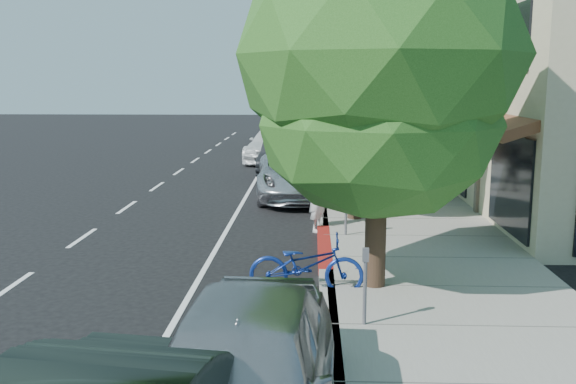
{
  "coord_description": "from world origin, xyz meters",
  "views": [
    {
      "loc": [
        -0.29,
        -13.79,
        4.02
      ],
      "look_at": [
        -0.88,
        1.36,
        1.35
      ],
      "focal_mm": 40.0,
      "sensor_mm": 36.0,
      "label": 1
    }
  ],
  "objects_px": {
    "dark_sedan": "(282,157)",
    "near_car_a": "(242,374)",
    "pedestrian": "(386,167)",
    "street_tree_1": "(358,49)",
    "white_pickup": "(274,144)",
    "street_tree_5": "(332,75)",
    "silver_suv": "(298,173)",
    "bicycle": "(306,265)",
    "street_tree_4": "(335,73)",
    "street_tree_2": "(346,66)",
    "cyclist": "(319,195)",
    "street_tree_0": "(380,61)",
    "street_tree_3": "(339,64)",
    "dark_suv_far": "(293,132)"
  },
  "relations": [
    {
      "from": "street_tree_4",
      "to": "street_tree_3",
      "type": "bearing_deg",
      "value": -90.0
    },
    {
      "from": "street_tree_2",
      "to": "dark_sedan",
      "type": "distance_m",
      "value": 5.67
    },
    {
      "from": "street_tree_5",
      "to": "dark_sedan",
      "type": "height_order",
      "value": "street_tree_5"
    },
    {
      "from": "street_tree_0",
      "to": "dark_suv_far",
      "type": "bearing_deg",
      "value": 95.2
    },
    {
      "from": "street_tree_3",
      "to": "dark_sedan",
      "type": "xyz_separation_m",
      "value": [
        -2.52,
        -2.57,
        -3.97
      ]
    },
    {
      "from": "street_tree_3",
      "to": "silver_suv",
      "type": "relative_size",
      "value": 1.29
    },
    {
      "from": "street_tree_4",
      "to": "dark_sedan",
      "type": "xyz_separation_m",
      "value": [
        -2.52,
        -8.57,
        -3.6
      ]
    },
    {
      "from": "street_tree_0",
      "to": "dark_sedan",
      "type": "distance_m",
      "value": 16.04
    },
    {
      "from": "bicycle",
      "to": "cyclist",
      "type": "bearing_deg",
      "value": -2.53
    },
    {
      "from": "cyclist",
      "to": "near_car_a",
      "type": "xyz_separation_m",
      "value": [
        -0.93,
        -10.25,
        -0.14
      ]
    },
    {
      "from": "street_tree_5",
      "to": "cyclist",
      "type": "bearing_deg",
      "value": -92.35
    },
    {
      "from": "pedestrian",
      "to": "street_tree_3",
      "type": "bearing_deg",
      "value": -111.78
    },
    {
      "from": "street_tree_1",
      "to": "street_tree_5",
      "type": "relative_size",
      "value": 1.07
    },
    {
      "from": "silver_suv",
      "to": "dark_sedan",
      "type": "height_order",
      "value": "silver_suv"
    },
    {
      "from": "street_tree_1",
      "to": "white_pickup",
      "type": "height_order",
      "value": "street_tree_1"
    },
    {
      "from": "street_tree_1",
      "to": "street_tree_4",
      "type": "height_order",
      "value": "street_tree_1"
    },
    {
      "from": "street_tree_5",
      "to": "white_pickup",
      "type": "distance_m",
      "value": 11.03
    },
    {
      "from": "street_tree_1",
      "to": "street_tree_0",
      "type": "bearing_deg",
      "value": -90.0
    },
    {
      "from": "bicycle",
      "to": "silver_suv",
      "type": "relative_size",
      "value": 0.36
    },
    {
      "from": "dark_sedan",
      "to": "dark_suv_far",
      "type": "bearing_deg",
      "value": 93.26
    },
    {
      "from": "street_tree_3",
      "to": "near_car_a",
      "type": "height_order",
      "value": "street_tree_3"
    },
    {
      "from": "silver_suv",
      "to": "street_tree_4",
      "type": "bearing_deg",
      "value": 79.67
    },
    {
      "from": "bicycle",
      "to": "street_tree_4",
      "type": "bearing_deg",
      "value": -2.53
    },
    {
      "from": "dark_sedan",
      "to": "white_pickup",
      "type": "xyz_separation_m",
      "value": [
        -0.58,
        4.58,
        0.08
      ]
    },
    {
      "from": "street_tree_5",
      "to": "white_pickup",
      "type": "bearing_deg",
      "value": -107.23
    },
    {
      "from": "street_tree_2",
      "to": "white_pickup",
      "type": "xyz_separation_m",
      "value": [
        -3.1,
        8.0,
        -3.67
      ]
    },
    {
      "from": "white_pickup",
      "to": "near_car_a",
      "type": "height_order",
      "value": "near_car_a"
    },
    {
      "from": "dark_sedan",
      "to": "white_pickup",
      "type": "relative_size",
      "value": 0.8
    },
    {
      "from": "street_tree_4",
      "to": "dark_suv_far",
      "type": "distance_m",
      "value": 4.67
    },
    {
      "from": "white_pickup",
      "to": "dark_suv_far",
      "type": "bearing_deg",
      "value": 90.74
    },
    {
      "from": "street_tree_5",
      "to": "street_tree_1",
      "type": "bearing_deg",
      "value": -90.0
    },
    {
      "from": "street_tree_3",
      "to": "street_tree_4",
      "type": "relative_size",
      "value": 1.07
    },
    {
      "from": "street_tree_4",
      "to": "silver_suv",
      "type": "xyz_separation_m",
      "value": [
        -1.69,
        -14.0,
        -3.51
      ]
    },
    {
      "from": "pedestrian",
      "to": "street_tree_1",
      "type": "bearing_deg",
      "value": 41.17
    },
    {
      "from": "street_tree_4",
      "to": "street_tree_2",
      "type": "bearing_deg",
      "value": -90.0
    },
    {
      "from": "street_tree_2",
      "to": "pedestrian",
      "type": "relative_size",
      "value": 4.33
    },
    {
      "from": "dark_sedan",
      "to": "near_car_a",
      "type": "distance_m",
      "value": 20.69
    },
    {
      "from": "street_tree_5",
      "to": "pedestrian",
      "type": "relative_size",
      "value": 4.34
    },
    {
      "from": "street_tree_2",
      "to": "street_tree_4",
      "type": "relative_size",
      "value": 1.0
    },
    {
      "from": "bicycle",
      "to": "pedestrian",
      "type": "height_order",
      "value": "pedestrian"
    },
    {
      "from": "cyclist",
      "to": "street_tree_0",
      "type": "bearing_deg",
      "value": -151.74
    },
    {
      "from": "street_tree_4",
      "to": "street_tree_1",
      "type": "bearing_deg",
      "value": -90.0
    },
    {
      "from": "street_tree_1",
      "to": "street_tree_3",
      "type": "relative_size",
      "value": 1.0
    },
    {
      "from": "street_tree_5",
      "to": "silver_suv",
      "type": "distance_m",
      "value": 20.37
    },
    {
      "from": "street_tree_2",
      "to": "white_pickup",
      "type": "relative_size",
      "value": 1.27
    },
    {
      "from": "street_tree_3",
      "to": "street_tree_5",
      "type": "relative_size",
      "value": 1.07
    },
    {
      "from": "street_tree_0",
      "to": "street_tree_4",
      "type": "distance_m",
      "value": 24.0
    },
    {
      "from": "silver_suv",
      "to": "dark_sedan",
      "type": "distance_m",
      "value": 5.49
    },
    {
      "from": "street_tree_3",
      "to": "dark_sedan",
      "type": "height_order",
      "value": "street_tree_3"
    },
    {
      "from": "white_pickup",
      "to": "near_car_a",
      "type": "relative_size",
      "value": 1.14
    }
  ]
}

